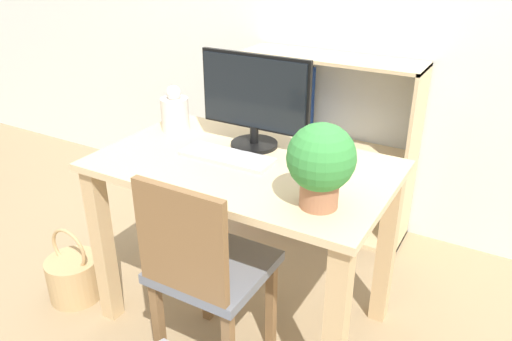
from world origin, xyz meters
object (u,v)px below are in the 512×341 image
object	(u,v)px
basket	(74,276)
vase	(175,112)
potted_plant	(321,162)
chair	(205,268)
bookshelf	(295,138)
keyboard	(227,157)
monitor	(254,97)

from	to	relation	value
basket	vase	bearing A→B (deg)	53.92
potted_plant	chair	xyz separation A→B (m)	(-0.37, -0.15, -0.46)
vase	bookshelf	world-z (taller)	bookshelf
keyboard	vase	distance (m)	0.42
potted_plant	basket	distance (m)	1.44
chair	basket	distance (m)	0.88
chair	bookshelf	xyz separation A→B (m)	(-0.24, 1.25, 0.03)
monitor	basket	world-z (taller)	monitor
keyboard	vase	bearing A→B (deg)	157.11
bookshelf	chair	bearing A→B (deg)	-79.38
vase	basket	world-z (taller)	vase
keyboard	chair	xyz separation A→B (m)	(0.10, -0.32, -0.30)
potted_plant	bookshelf	distance (m)	1.33
potted_plant	basket	size ratio (longest dim) A/B	0.77
chair	bookshelf	distance (m)	1.28
keyboard	chair	bearing A→B (deg)	-72.55
keyboard	bookshelf	world-z (taller)	bookshelf
vase	chair	bearing A→B (deg)	-45.00
keyboard	basket	world-z (taller)	keyboard
vase	chair	size ratio (longest dim) A/B	0.24
potted_plant	bookshelf	bearing A→B (deg)	118.76
basket	monitor	bearing A→B (deg)	31.82
keyboard	bookshelf	distance (m)	0.98
monitor	keyboard	xyz separation A→B (m)	(-0.03, -0.17, -0.21)
monitor	bookshelf	xyz separation A→B (m)	(-0.17, 0.76, -0.48)
monitor	basket	distance (m)	1.23
bookshelf	vase	bearing A→B (deg)	-107.41
keyboard	bookshelf	size ratio (longest dim) A/B	0.38
monitor	chair	xyz separation A→B (m)	(0.07, -0.49, -0.51)
vase	bookshelf	xyz separation A→B (m)	(0.24, 0.78, -0.35)
keyboard	chair	distance (m)	0.45
keyboard	vase	xyz separation A→B (m)	(-0.38, 0.16, 0.08)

